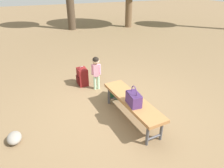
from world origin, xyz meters
TOP-DOWN VIEW (x-y plane):
  - ground_plane at (0.00, 0.00)m, footprint 40.00×40.00m
  - park_bench at (-0.36, -0.19)m, footprint 1.63×0.56m
  - handbag at (-0.53, -0.13)m, footprint 0.33×0.19m
  - child_standing at (1.04, 0.07)m, footprint 0.17×0.22m
  - backpack_large at (1.39, 0.34)m, footprint 0.31×0.28m
  - backpack_small at (0.53, -0.22)m, footprint 0.27×0.28m
  - trail_rock at (-0.22, 1.90)m, footprint 0.31×0.23m

SIDE VIEW (x-z plane):
  - ground_plane at x=0.00m, z-range 0.00..0.00m
  - trail_rock at x=-0.22m, z-range 0.00..0.16m
  - backpack_small at x=0.53m, z-range 0.00..0.38m
  - backpack_large at x=1.39m, z-range 0.00..0.51m
  - park_bench at x=-0.36m, z-range 0.17..0.62m
  - child_standing at x=1.04m, z-range 0.14..0.97m
  - handbag at x=-0.53m, z-range 0.39..0.76m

